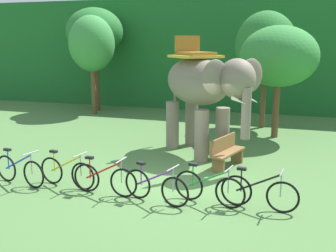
% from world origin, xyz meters
% --- Properties ---
extents(ground_plane, '(80.00, 80.00, 0.00)m').
position_xyz_m(ground_plane, '(0.00, 0.00, 0.00)').
color(ground_plane, '#4C753D').
extents(foliage_hedge, '(36.00, 6.00, 5.80)m').
position_xyz_m(foliage_hedge, '(0.00, 13.98, 2.90)').
color(foliage_hedge, '#1E6028').
rests_on(foliage_hedge, ground).
extents(tree_center, '(2.90, 2.90, 5.27)m').
position_xyz_m(tree_center, '(-7.02, 9.46, 4.03)').
color(tree_center, brown).
rests_on(tree_center, ground).
extents(tree_left, '(2.23, 2.23, 4.84)m').
position_xyz_m(tree_left, '(-6.64, 8.40, 3.46)').
color(tree_left, brown).
rests_on(tree_left, ground).
extents(tree_right, '(2.48, 2.48, 4.81)m').
position_xyz_m(tree_right, '(1.67, 7.70, 3.40)').
color(tree_right, brown).
rests_on(tree_right, ground).
extents(tree_far_right, '(2.87, 2.87, 4.18)m').
position_xyz_m(tree_far_right, '(2.27, 6.08, 3.04)').
color(tree_far_right, brown).
rests_on(tree_far_right, ground).
extents(elephant, '(3.72, 3.63, 3.78)m').
position_xyz_m(elephant, '(0.15, 2.85, 2.20)').
color(elephant, gray).
rests_on(elephant, ground).
extents(bike_blue, '(1.69, 0.54, 0.92)m').
position_xyz_m(bike_blue, '(-3.69, -1.20, 0.39)').
color(bike_blue, black).
rests_on(bike_blue, ground).
extents(bike_yellow, '(1.70, 0.52, 0.92)m').
position_xyz_m(bike_yellow, '(-2.45, -0.97, 0.39)').
color(bike_yellow, black).
rests_on(bike_yellow, ground).
extents(bike_red, '(1.71, 0.52, 0.92)m').
position_xyz_m(bike_red, '(-1.32, -1.14, 0.39)').
color(bike_red, black).
rests_on(bike_red, ground).
extents(bike_purple, '(1.67, 0.59, 0.92)m').
position_xyz_m(bike_purple, '(0.01, -1.25, 0.39)').
color(bike_purple, black).
rests_on(bike_purple, ground).
extents(bike_green, '(1.69, 0.54, 0.92)m').
position_xyz_m(bike_green, '(1.17, -0.96, 0.39)').
color(bike_green, black).
rests_on(bike_green, ground).
extents(bike_black, '(1.71, 0.52, 0.92)m').
position_xyz_m(bike_black, '(2.27, -0.90, 0.39)').
color(bike_black, black).
rests_on(bike_black, ground).
extents(wooden_bench, '(0.84, 1.55, 0.89)m').
position_xyz_m(wooden_bench, '(1.10, 1.85, 0.48)').
color(wooden_bench, brown).
rests_on(wooden_bench, ground).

